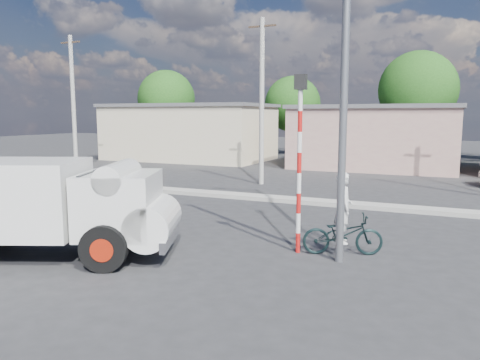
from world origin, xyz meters
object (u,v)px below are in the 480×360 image
at_px(bicycle, 343,234).
at_px(streetlight, 338,44).
at_px(truck, 54,204).
at_px(cyclist, 343,220).
at_px(traffic_pole, 300,149).

xyz_separation_m(bicycle, streetlight, (-0.10, -0.59, 4.45)).
relative_size(truck, cyclist, 3.44).
height_order(truck, bicycle, truck).
bearing_deg(streetlight, cyclist, 80.01).
height_order(truck, traffic_pole, traffic_pole).
relative_size(traffic_pole, streetlight, 0.48).
bearing_deg(traffic_pole, truck, -151.46).
xyz_separation_m(cyclist, streetlight, (-0.10, -0.59, 4.09)).
relative_size(cyclist, traffic_pole, 0.40).
height_order(truck, streetlight, streetlight).
distance_m(cyclist, traffic_pole, 2.03).
distance_m(cyclist, streetlight, 4.13).
relative_size(truck, traffic_pole, 1.38).
relative_size(bicycle, traffic_pole, 0.45).
distance_m(truck, cyclist, 6.94).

